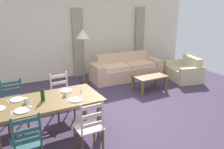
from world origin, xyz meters
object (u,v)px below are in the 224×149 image
Objects in this scene: wine_glass_near_left at (30,101)px; standing_lamp at (83,37)px; coffee_cup_secondary at (26,100)px; coffee_table at (150,78)px; coffee_cup_primary at (65,94)px; dining_chair_near_left at (27,143)px; wine_glass_near_right at (81,91)px; armchair_upholstered at (185,72)px; dining_chair_near_right at (90,127)px; dining_chair_far_right at (62,96)px; dining_chair_far_left at (14,104)px; couch at (126,70)px; dining_table at (47,105)px; wine_bottle at (43,94)px.

standing_lamp reaches higher than wine_glass_near_left.
wine_glass_near_left is 0.21m from coffee_cup_secondary.
coffee_cup_secondary is 3.63m from coffee_table.
coffee_cup_primary is 0.05× the size of standing_lamp.
wine_glass_near_right is at bearing 29.48° from dining_chair_near_left.
dining_chair_near_left is 0.73× the size of armchair_upholstered.
dining_chair_near_right is (0.96, -0.03, 0.00)m from dining_chair_near_left.
dining_chair_near_right and dining_chair_far_right have the same top height.
dining_chair_far_right is 0.73× the size of armchair_upholstered.
dining_chair_near_right is at bearing -58.51° from dining_chair_far_left.
coffee_table is at bearing -45.12° from standing_lamp.
coffee_cup_secondary is 0.05× the size of standing_lamp.
couch is (3.54, 1.55, -0.19)m from dining_chair_far_left.
coffee_table is at bearing 26.27° from wine_glass_near_right.
standing_lamp is at bearing 67.03° from wine_glass_near_right.
wine_glass_near_right reaches higher than armchair_upholstered.
couch reaches higher than dining_table.
coffee_table is (3.11, 1.10, -0.31)m from dining_table.
dining_chair_far_right reaches higher than coffee_cup_secondary.
coffee_cup_primary reaches higher than couch.
dining_chair_near_right is 4.04m from couch.
dining_chair_near_right reaches higher than dining_table.
wine_bottle is at bearing -8.31° from coffee_cup_secondary.
standing_lamp is at bearing 55.52° from dining_table.
dining_chair_far_left is 0.41× the size of couch.
dining_chair_near_right reaches higher than armchair_upholstered.
couch is at bearing 91.89° from coffee_table.
dining_chair_near_right is at bearing -110.70° from standing_lamp.
dining_chair_near_right is 1.81m from dining_chair_far_left.
standing_lamp reaches higher than dining_chair_near_right.
dining_chair_near_left is at bearing -150.52° from wine_glass_near_right.
standing_lamp is at bearing 69.30° from dining_chair_near_right.
armchair_upholstered is (4.68, 1.33, -0.41)m from dining_table.
wine_glass_near_right is at bearing -12.64° from wine_bottle.
couch is at bearing 50.04° from dining_chair_near_right.
standing_lamp reaches higher than coffee_cup_primary.
dining_table is 3.12m from standing_lamp.
coffee_cup_secondary reaches higher than armchair_upholstered.
couch is at bearing 33.67° from coffee_cup_secondary.
coffee_table is (0.04, -1.22, 0.06)m from couch.
dining_table is at bearing -142.98° from couch.
wine_glass_near_right is at bearing -32.67° from coffee_cup_primary.
dining_chair_far_left is at bearing 100.30° from wine_glass_near_left.
couch is at bearing 31.61° from dining_chair_far_right.
dining_chair_near_left reaches higher than coffee_cup_secondary.
coffee_table is at bearing 8.17° from dining_chair_far_right.
coffee_cup_primary is (0.65, 0.17, -0.07)m from wine_glass_near_left.
coffee_cup_secondary is at bearing -140.42° from dining_chair_far_right.
dining_chair_near_right is at bearing -38.87° from wine_glass_near_left.
wine_bottle reaches higher than armchair_upholstered.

